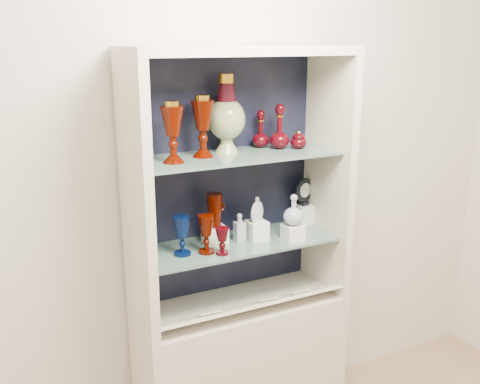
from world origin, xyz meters
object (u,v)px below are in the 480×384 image
ruby_decanter_b (261,128)px  clear_round_decanter (294,211)px  clear_square_bottle (240,227)px  ruby_goblet_tall (206,234)px  pedestal_lamp_right (203,126)px  flat_flask (257,209)px  enamel_urn (227,114)px  lidded_bowl (299,139)px  cobalt_goblet (182,236)px  ruby_pitcher (215,210)px  cameo_medallion (304,191)px  ruby_decanter_a (280,124)px  ruby_goblet_small (222,241)px  pedestal_lamp_left (173,132)px

ruby_decanter_b → clear_round_decanter: size_ratio=1.32×
clear_square_bottle → ruby_goblet_tall: bearing=-161.7°
pedestal_lamp_right → flat_flask: (0.26, -0.03, -0.40)m
enamel_urn → lidded_bowl: enamel_urn is taller
cobalt_goblet → clear_square_bottle: size_ratio=1.30×
ruby_pitcher → clear_round_decanter: bearing=-39.2°
pedestal_lamp_right → ruby_goblet_tall: (-0.03, -0.08, -0.47)m
cameo_medallion → ruby_decanter_a: bearing=-178.1°
lidded_bowl → ruby_goblet_tall: 0.63m
pedestal_lamp_right → ruby_decanter_a: pedestal_lamp_right is taller
cobalt_goblet → lidded_bowl: bearing=2.0°
ruby_decanter_b → ruby_goblet_small: (-0.29, -0.20, -0.45)m
pedestal_lamp_left → ruby_pitcher: 0.45m
ruby_pitcher → ruby_decanter_b: bearing=-8.8°
cobalt_goblet → clear_round_decanter: clear_round_decanter is taller
enamel_urn → lidded_bowl: bearing=-12.5°
enamel_urn → flat_flask: size_ratio=2.87×
flat_flask → pedestal_lamp_left: bearing=160.6°
cameo_medallion → clear_square_bottle: bearing=175.3°
ruby_goblet_tall → ruby_pitcher: bearing=48.9°
pedestal_lamp_right → ruby_goblet_tall: pedestal_lamp_right is taller
ruby_goblet_tall → cameo_medallion: cameo_medallion is taller
pedestal_lamp_left → ruby_goblet_tall: pedestal_lamp_left is taller
lidded_bowl → ruby_goblet_small: lidded_bowl is taller
pedestal_lamp_left → lidded_bowl: size_ratio=2.93×
cobalt_goblet → ruby_pitcher: 0.21m
ruby_pitcher → flat_flask: size_ratio=1.30×
pedestal_lamp_left → ruby_goblet_small: (0.19, -0.07, -0.49)m
enamel_urn → clear_round_decanter: enamel_urn is taller
ruby_decanter_a → cameo_medallion: bearing=17.8°
pedestal_lamp_left → ruby_goblet_small: size_ratio=2.09×
pedestal_lamp_left → ruby_decanter_a: bearing=6.4°
cobalt_goblet → flat_flask: bearing=3.4°
clear_round_decanter → lidded_bowl: bearing=49.2°
ruby_decanter_b → clear_square_bottle: (-0.15, -0.09, -0.45)m
ruby_pitcher → cameo_medallion: 0.52m
clear_square_bottle → flat_flask: bearing=-10.6°
pedestal_lamp_right → ruby_decanter_a: size_ratio=1.13×
ruby_decanter_b → lidded_bowl: 0.19m
ruby_decanter_b → ruby_goblet_tall: 0.57m
enamel_urn → ruby_goblet_tall: bearing=-142.5°
enamel_urn → clear_round_decanter: 0.55m
ruby_goblet_tall → ruby_goblet_small: size_ratio=1.43×
ruby_decanter_a → pedestal_lamp_right: bearing=-179.0°
enamel_urn → ruby_decanter_a: 0.26m
pedestal_lamp_right → ruby_decanter_b: size_ratio=1.41×
ruby_goblet_small → cameo_medallion: size_ratio=0.84×
clear_square_bottle → ruby_goblet_small: bearing=-141.9°
pedestal_lamp_right → flat_flask: size_ratio=2.19×
enamel_urn → cobalt_goblet: enamel_urn is taller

